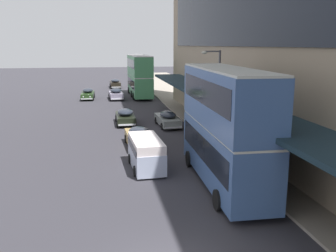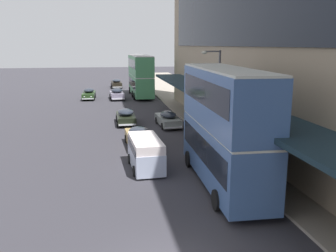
{
  "view_description": "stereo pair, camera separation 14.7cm",
  "coord_description": "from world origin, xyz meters",
  "px_view_note": "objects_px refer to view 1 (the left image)",
  "views": [
    {
      "loc": [
        -2.19,
        -11.51,
        7.64
      ],
      "look_at": [
        2.82,
        15.89,
        1.56
      ],
      "focal_mm": 40.0,
      "sensor_mm": 36.0,
      "label": 1
    },
    {
      "loc": [
        -2.05,
        -11.53,
        7.64
      ],
      "look_at": [
        2.82,
        15.89,
        1.56
      ],
      "focal_mm": 40.0,
      "sensor_mm": 36.0,
      "label": 2
    }
  ],
  "objects_px": {
    "sedan_trailing_mid": "(115,83)",
    "pedestrian_at_kerb": "(279,166)",
    "sedan_second_near": "(116,94)",
    "transit_bus_kerbside_front": "(225,124)",
    "sedan_trailing_near": "(125,117)",
    "transit_bus_kerbside_rear": "(139,74)",
    "sedan_lead_mid": "(139,137)",
    "vw_van": "(146,151)",
    "street_lamp": "(217,90)",
    "sedan_lead_near": "(168,119)",
    "sedan_far_back": "(88,94)"
  },
  "relations": [
    {
      "from": "sedan_trailing_mid",
      "to": "pedestrian_at_kerb",
      "type": "height_order",
      "value": "pedestrian_at_kerb"
    },
    {
      "from": "sedan_trailing_mid",
      "to": "sedan_lead_near",
      "type": "relative_size",
      "value": 0.98
    },
    {
      "from": "transit_bus_kerbside_rear",
      "to": "sedan_trailing_mid",
      "type": "relative_size",
      "value": 2.39
    },
    {
      "from": "sedan_lead_near",
      "to": "vw_van",
      "type": "height_order",
      "value": "vw_van"
    },
    {
      "from": "sedan_far_back",
      "to": "transit_bus_kerbside_rear",
      "type": "bearing_deg",
      "value": 11.73
    },
    {
      "from": "transit_bus_kerbside_front",
      "to": "vw_van",
      "type": "distance_m",
      "value": 5.81
    },
    {
      "from": "transit_bus_kerbside_rear",
      "to": "pedestrian_at_kerb",
      "type": "relative_size",
      "value": 6.19
    },
    {
      "from": "pedestrian_at_kerb",
      "to": "street_lamp",
      "type": "xyz_separation_m",
      "value": [
        -0.77,
        9.0,
        3.09
      ]
    },
    {
      "from": "sedan_trailing_mid",
      "to": "pedestrian_at_kerb",
      "type": "bearing_deg",
      "value": -82.35
    },
    {
      "from": "sedan_trailing_near",
      "to": "sedan_trailing_mid",
      "type": "height_order",
      "value": "sedan_trailing_mid"
    },
    {
      "from": "transit_bus_kerbside_front",
      "to": "street_lamp",
      "type": "distance_m",
      "value": 8.55
    },
    {
      "from": "sedan_lead_mid",
      "to": "sedan_trailing_mid",
      "type": "xyz_separation_m",
      "value": [
        -0.0,
        40.42,
        0.03
      ]
    },
    {
      "from": "transit_bus_kerbside_front",
      "to": "pedestrian_at_kerb",
      "type": "relative_size",
      "value": 5.5
    },
    {
      "from": "sedan_lead_mid",
      "to": "street_lamp",
      "type": "xyz_separation_m",
      "value": [
        5.93,
        -0.5,
        3.51
      ]
    },
    {
      "from": "transit_bus_kerbside_front",
      "to": "sedan_second_near",
      "type": "bearing_deg",
      "value": 97.2
    },
    {
      "from": "sedan_lead_near",
      "to": "sedan_far_back",
      "type": "bearing_deg",
      "value": 111.78
    },
    {
      "from": "vw_van",
      "to": "street_lamp",
      "type": "xyz_separation_m",
      "value": [
        6.02,
        4.62,
        3.17
      ]
    },
    {
      "from": "transit_bus_kerbside_front",
      "to": "sedan_trailing_mid",
      "type": "bearing_deg",
      "value": 94.41
    },
    {
      "from": "sedan_second_near",
      "to": "street_lamp",
      "type": "bearing_deg",
      "value": -76.06
    },
    {
      "from": "sedan_trailing_mid",
      "to": "vw_van",
      "type": "relative_size",
      "value": 1.04
    },
    {
      "from": "transit_bus_kerbside_front",
      "to": "street_lamp",
      "type": "bearing_deg",
      "value": 75.42
    },
    {
      "from": "sedan_trailing_near",
      "to": "transit_bus_kerbside_rear",
      "type": "bearing_deg",
      "value": 79.87
    },
    {
      "from": "sedan_far_back",
      "to": "sedan_trailing_near",
      "type": "bearing_deg",
      "value": -77.39
    },
    {
      "from": "sedan_trailing_near",
      "to": "street_lamp",
      "type": "height_order",
      "value": "street_lamp"
    },
    {
      "from": "transit_bus_kerbside_rear",
      "to": "sedan_lead_mid",
      "type": "bearing_deg",
      "value": -96.28
    },
    {
      "from": "vw_van",
      "to": "transit_bus_kerbside_front",
      "type": "bearing_deg",
      "value": -43.1
    },
    {
      "from": "sedan_lead_mid",
      "to": "sedan_lead_near",
      "type": "bearing_deg",
      "value": 62.96
    },
    {
      "from": "sedan_lead_mid",
      "to": "sedan_second_near",
      "type": "bearing_deg",
      "value": 91.23
    },
    {
      "from": "sedan_trailing_mid",
      "to": "sedan_second_near",
      "type": "distance_m",
      "value": 14.83
    },
    {
      "from": "transit_bus_kerbside_rear",
      "to": "pedestrian_at_kerb",
      "type": "height_order",
      "value": "transit_bus_kerbside_rear"
    },
    {
      "from": "sedan_far_back",
      "to": "sedan_trailing_mid",
      "type": "height_order",
      "value": "sedan_trailing_mid"
    },
    {
      "from": "sedan_lead_near",
      "to": "street_lamp",
      "type": "xyz_separation_m",
      "value": [
        2.46,
        -7.29,
        3.54
      ]
    },
    {
      "from": "transit_bus_kerbside_rear",
      "to": "pedestrian_at_kerb",
      "type": "bearing_deg",
      "value": -84.57
    },
    {
      "from": "sedan_trailing_near",
      "to": "street_lamp",
      "type": "distance_m",
      "value": 11.57
    },
    {
      "from": "sedan_lead_mid",
      "to": "sedan_trailing_mid",
      "type": "relative_size",
      "value": 0.96
    },
    {
      "from": "sedan_second_near",
      "to": "pedestrian_at_kerb",
      "type": "distance_m",
      "value": 35.84
    },
    {
      "from": "transit_bus_kerbside_rear",
      "to": "street_lamp",
      "type": "bearing_deg",
      "value": -84.41
    },
    {
      "from": "vw_van",
      "to": "street_lamp",
      "type": "distance_m",
      "value": 8.22
    },
    {
      "from": "sedan_lead_mid",
      "to": "sedan_lead_near",
      "type": "relative_size",
      "value": 0.94
    },
    {
      "from": "street_lamp",
      "to": "sedan_lead_mid",
      "type": "bearing_deg",
      "value": 175.16
    },
    {
      "from": "pedestrian_at_kerb",
      "to": "street_lamp",
      "type": "distance_m",
      "value": 9.55
    },
    {
      "from": "sedan_trailing_near",
      "to": "sedan_lead_mid",
      "type": "height_order",
      "value": "sedan_lead_mid"
    },
    {
      "from": "transit_bus_kerbside_rear",
      "to": "sedan_trailing_mid",
      "type": "height_order",
      "value": "transit_bus_kerbside_rear"
    },
    {
      "from": "sedan_trailing_mid",
      "to": "vw_van",
      "type": "distance_m",
      "value": 45.53
    },
    {
      "from": "sedan_trailing_near",
      "to": "pedestrian_at_kerb",
      "type": "bearing_deg",
      "value": -68.44
    },
    {
      "from": "sedan_lead_near",
      "to": "street_lamp",
      "type": "height_order",
      "value": "street_lamp"
    },
    {
      "from": "pedestrian_at_kerb",
      "to": "sedan_lead_mid",
      "type": "bearing_deg",
      "value": 125.19
    },
    {
      "from": "transit_bus_kerbside_front",
      "to": "pedestrian_at_kerb",
      "type": "distance_m",
      "value": 3.78
    },
    {
      "from": "vw_van",
      "to": "transit_bus_kerbside_rear",
      "type": "bearing_deg",
      "value": 84.52
    },
    {
      "from": "sedan_trailing_mid",
      "to": "sedan_second_near",
      "type": "xyz_separation_m",
      "value": [
        -0.55,
        -14.82,
        0.0
      ]
    }
  ]
}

